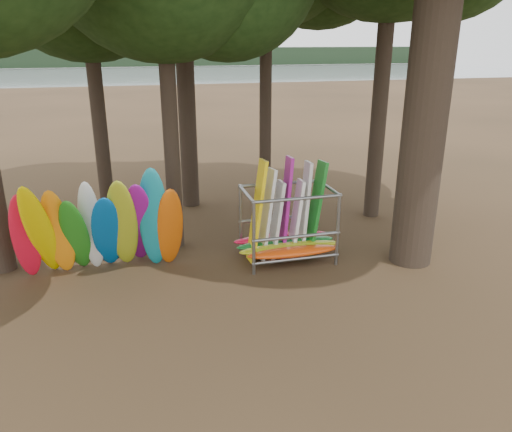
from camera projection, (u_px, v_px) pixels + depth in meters
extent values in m
plane|color=#47331E|center=(248.00, 291.00, 12.36)|extent=(120.00, 120.00, 0.00)
plane|color=gray|center=(140.00, 85.00, 67.00)|extent=(160.00, 160.00, 0.00)
cube|color=black|center=(130.00, 57.00, 111.86)|extent=(160.00, 4.00, 4.00)
cylinder|color=black|center=(94.00, 73.00, 15.08)|extent=(0.45, 0.45, 9.81)
cylinder|color=black|center=(183.00, 25.00, 16.70)|extent=(0.63, 0.63, 12.69)
cylinder|color=black|center=(266.00, 41.00, 17.03)|extent=(0.43, 0.43, 11.65)
cylinder|color=black|center=(167.00, 76.00, 13.43)|extent=(0.44, 0.44, 9.90)
cylinder|color=black|center=(385.00, 36.00, 15.69)|extent=(0.52, 0.52, 11.94)
ellipsoid|color=red|center=(25.00, 237.00, 12.48)|extent=(0.75, 0.97, 2.50)
ellipsoid|color=#E0C300|center=(40.00, 232.00, 12.33)|extent=(0.90, 1.88, 2.94)
ellipsoid|color=orange|center=(59.00, 233.00, 12.59)|extent=(0.78, 1.21, 2.62)
ellipsoid|color=#207619|center=(76.00, 236.00, 12.73)|extent=(0.79, 1.53, 2.42)
ellipsoid|color=beige|center=(91.00, 227.00, 12.88)|extent=(0.61, 1.00, 2.70)
ellipsoid|color=#05529F|center=(108.00, 233.00, 12.83)|extent=(0.83, 1.72, 2.49)
ellipsoid|color=#98A51D|center=(123.00, 225.00, 12.79)|extent=(0.81, 1.74, 2.90)
ellipsoid|color=#831181|center=(138.00, 224.00, 13.10)|extent=(0.80, 1.79, 2.74)
ellipsoid|color=#117885|center=(154.00, 219.00, 12.98)|extent=(0.80, 1.18, 3.04)
ellipsoid|color=#C4500B|center=(170.00, 228.00, 13.18)|extent=(0.82, 1.14, 2.46)
ellipsoid|color=#D5410B|center=(293.00, 252.00, 13.58)|extent=(2.61, 0.55, 0.24)
ellipsoid|color=#A8AF17|center=(290.00, 247.00, 13.87)|extent=(2.91, 0.55, 0.24)
ellipsoid|color=#176728|center=(286.00, 243.00, 14.18)|extent=(2.88, 0.55, 0.24)
ellipsoid|color=red|center=(281.00, 237.00, 14.56)|extent=(2.86, 0.55, 0.24)
cube|color=yellow|center=(257.00, 212.00, 13.64)|extent=(0.54, 0.80, 2.87)
cube|color=silver|center=(266.00, 215.00, 13.85)|extent=(0.55, 0.82, 2.59)
cube|color=silver|center=(276.00, 221.00, 13.91)|extent=(0.44, 0.74, 2.24)
cube|color=#93187C|center=(285.00, 208.00, 13.95)|extent=(0.41, 0.78, 2.89)
cube|color=white|center=(296.00, 219.00, 14.03)|extent=(0.46, 0.73, 2.24)
cube|color=silver|center=(304.00, 209.00, 14.12)|extent=(0.38, 0.77, 2.71)
cube|color=#197322|center=(315.00, 209.00, 14.08)|extent=(0.55, 0.79, 2.73)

